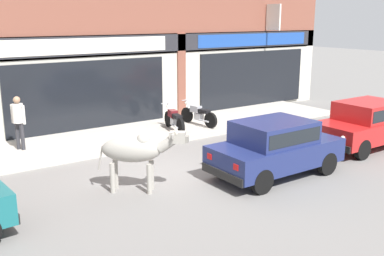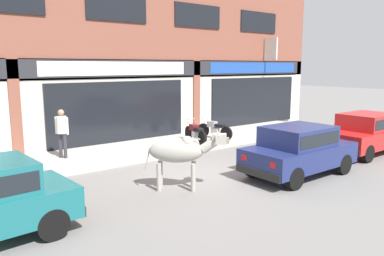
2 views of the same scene
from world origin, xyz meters
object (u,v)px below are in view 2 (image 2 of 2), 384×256
at_px(car_2, 366,131).
at_px(pedestrian, 62,128).
at_px(motorcycle_1, 215,129).
at_px(car_0, 299,148).
at_px(cow, 180,151).
at_px(motorcycle_0, 195,133).

height_order(car_2, pedestrian, pedestrian).
bearing_deg(pedestrian, motorcycle_1, -4.36).
bearing_deg(car_0, cow, 162.51).
xyz_separation_m(car_2, motorcycle_0, (-4.14, 4.70, -0.26)).
xyz_separation_m(cow, car_2, (7.66, -0.82, -0.19)).
distance_m(cow, car_2, 7.71).
relative_size(cow, car_0, 0.49).
xyz_separation_m(car_2, pedestrian, (-9.13, 5.35, 0.34)).
distance_m(motorcycle_0, pedestrian, 5.07).
relative_size(cow, motorcycle_0, 0.99).
xyz_separation_m(car_0, motorcycle_0, (0.10, 4.96, -0.26)).
bearing_deg(cow, pedestrian, 107.98).
distance_m(cow, motorcycle_1, 6.21).
relative_size(car_0, motorcycle_0, 2.02).
relative_size(cow, car_2, 0.49).
relative_size(car_0, car_2, 1.00).
xyz_separation_m(car_0, car_2, (4.24, 0.26, 0.00)).
bearing_deg(car_0, motorcycle_1, 76.20).
xyz_separation_m(car_2, motorcycle_1, (-2.98, 4.88, -0.26)).
bearing_deg(car_2, pedestrian, 149.63).
height_order(cow, motorcycle_1, cow).
bearing_deg(motorcycle_1, car_0, -103.80).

